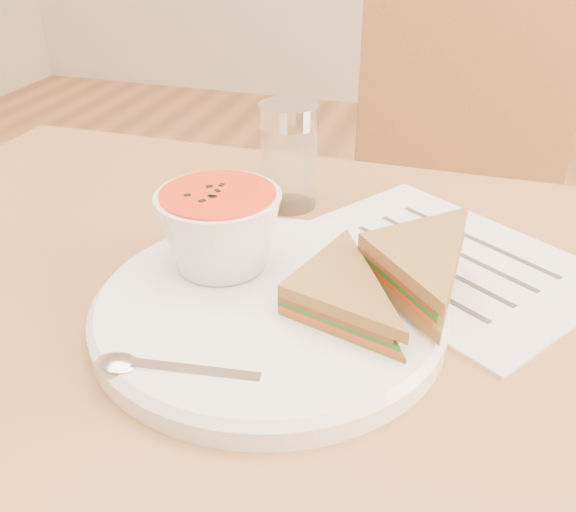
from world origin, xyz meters
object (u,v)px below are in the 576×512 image
(chair_far, at_px, (465,275))
(plate, at_px, (269,310))
(soup_bowl, at_px, (220,234))
(condiment_shaker, at_px, (289,156))

(chair_far, distance_m, plate, 0.71)
(chair_far, distance_m, soup_bowl, 0.71)
(plate, distance_m, soup_bowl, 0.08)
(soup_bowl, bearing_deg, condiment_shaker, 87.82)
(plate, relative_size, condiment_shaker, 2.53)
(condiment_shaker, bearing_deg, plate, -76.99)
(soup_bowl, bearing_deg, chair_far, 70.25)
(chair_far, relative_size, condiment_shaker, 7.92)
(plate, bearing_deg, chair_far, 75.95)
(chair_far, relative_size, plate, 3.13)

